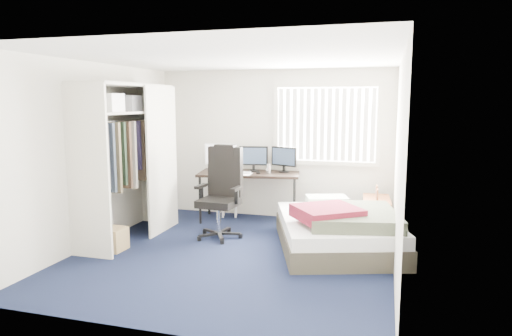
{
  "coord_description": "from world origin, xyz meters",
  "views": [
    {
      "loc": [
        1.86,
        -5.4,
        1.97
      ],
      "look_at": [
        0.19,
        0.4,
        1.09
      ],
      "focal_mm": 32.0,
      "sensor_mm": 36.0,
      "label": 1
    }
  ],
  "objects": [
    {
      "name": "ground",
      "position": [
        0.0,
        0.0,
        0.0
      ],
      "size": [
        4.2,
        4.2,
        0.0
      ],
      "primitive_type": "plane",
      "color": "black",
      "rests_on": "ground"
    },
    {
      "name": "room_shell",
      "position": [
        0.0,
        0.0,
        1.51
      ],
      "size": [
        4.2,
        4.2,
        4.2
      ],
      "color": "silver",
      "rests_on": "ground"
    },
    {
      "name": "window_assembly",
      "position": [
        0.9,
        2.04,
        1.6
      ],
      "size": [
        1.72,
        0.09,
        1.32
      ],
      "color": "white",
      "rests_on": "ground"
    },
    {
      "name": "closet",
      "position": [
        -1.67,
        0.27,
        1.35
      ],
      "size": [
        0.64,
        1.84,
        2.22
      ],
      "color": "beige",
      "rests_on": "ground"
    },
    {
      "name": "desk",
      "position": [
        -0.31,
        1.75,
        0.83
      ],
      "size": [
        1.74,
        1.02,
        1.27
      ],
      "color": "black",
      "rests_on": "ground"
    },
    {
      "name": "office_chair",
      "position": [
        -0.44,
        0.73,
        0.52
      ],
      "size": [
        0.68,
        0.68,
        1.34
      ],
      "color": "black",
      "rests_on": "ground"
    },
    {
      "name": "footstool",
      "position": [
        -0.7,
        1.85,
        0.19
      ],
      "size": [
        0.35,
        0.31,
        0.24
      ],
      "color": "white",
      "rests_on": "ground"
    },
    {
      "name": "nightstand",
      "position": [
        1.75,
        1.49,
        0.47
      ],
      "size": [
        0.43,
        0.8,
        0.72
      ],
      "color": "brown",
      "rests_on": "ground"
    },
    {
      "name": "bed",
      "position": [
        1.27,
        0.62,
        0.28
      ],
      "size": [
        2.0,
        2.32,
        0.65
      ],
      "color": "#3B362A",
      "rests_on": "ground"
    },
    {
      "name": "pine_box",
      "position": [
        -1.65,
        -0.27,
        0.15
      ],
      "size": [
        0.41,
        0.32,
        0.3
      ],
      "primitive_type": "cube",
      "rotation": [
        0.0,
        0.0,
        -0.04
      ],
      "color": "tan",
      "rests_on": "ground"
    }
  ]
}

